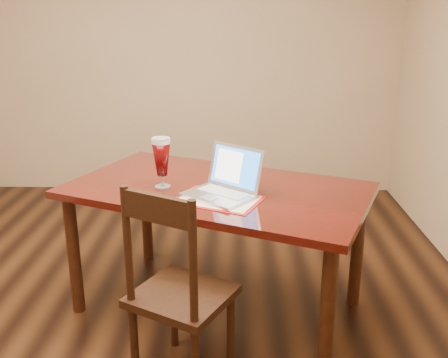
{
  "coord_description": "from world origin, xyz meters",
  "views": [
    {
      "loc": [
        0.66,
        -2.55,
        1.76
      ],
      "look_at": [
        0.58,
        0.25,
        0.84
      ],
      "focal_mm": 40.0,
      "sensor_mm": 36.0,
      "label": 1
    }
  ],
  "objects": [
    {
      "name": "ground",
      "position": [
        0.0,
        0.0,
        0.0
      ],
      "size": [
        5.0,
        5.0,
        0.0
      ],
      "primitive_type": "plane",
      "color": "black",
      "rests_on": "ground"
    },
    {
      "name": "room_shell",
      "position": [
        0.0,
        0.0,
        1.76
      ],
      "size": [
        4.51,
        5.01,
        2.71
      ],
      "color": "tan",
      "rests_on": "ground"
    },
    {
      "name": "dining_table",
      "position": [
        0.53,
        0.21,
        0.72
      ],
      "size": [
        1.96,
        1.56,
        1.1
      ],
      "rotation": [
        0.0,
        0.0,
        -0.4
      ],
      "color": "#4C0C0A",
      "rests_on": "ground"
    },
    {
      "name": "dining_chair",
      "position": [
        0.37,
        -0.44,
        0.49
      ],
      "size": [
        0.59,
        0.58,
        1.04
      ],
      "rotation": [
        0.0,
        0.0,
        -0.49
      ],
      "color": "black",
      "rests_on": "ground"
    }
  ]
}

